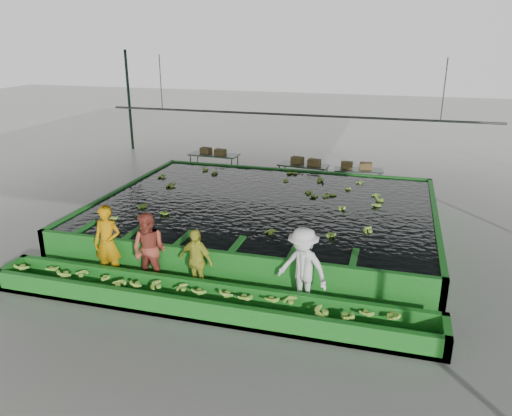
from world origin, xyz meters
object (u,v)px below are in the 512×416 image
(worker_c, at_px, (196,261))
(box_stack_mid, at_px, (306,164))
(packing_table_mid, at_px, (303,175))
(box_stack_right, at_px, (356,169))
(worker_d, at_px, (303,268))
(packing_table_right, at_px, (358,180))
(packing_table_left, at_px, (214,165))
(worker_b, at_px, (149,250))
(sorting_trough, at_px, (203,301))
(flotation_tank, at_px, (265,215))
(worker_a, at_px, (108,243))
(box_stack_left, at_px, (213,154))

(worker_c, relative_size, box_stack_mid, 1.30)
(packing_table_mid, xyz_separation_m, box_stack_right, (2.03, 0.11, 0.39))
(worker_d, bearing_deg, packing_table_right, 107.09)
(box_stack_mid, bearing_deg, packing_table_right, 1.22)
(packing_table_left, relative_size, box_stack_right, 1.77)
(packing_table_mid, bearing_deg, worker_b, -101.78)
(packing_table_right, relative_size, box_stack_mid, 1.54)
(sorting_trough, distance_m, worker_c, 1.07)
(packing_table_mid, bearing_deg, box_stack_right, 3.24)
(box_stack_right, bearing_deg, packing_table_right, -24.79)
(sorting_trough, xyz_separation_m, box_stack_right, (2.28, 10.05, 0.58))
(packing_table_mid, height_order, box_stack_mid, box_stack_mid)
(flotation_tank, xyz_separation_m, packing_table_left, (-3.67, 5.37, 0.02))
(worker_c, relative_size, box_stack_right, 1.32)
(packing_table_left, distance_m, packing_table_right, 6.06)
(worker_c, height_order, box_stack_right, worker_c)
(sorting_trough, xyz_separation_m, packing_table_mid, (0.25, 9.94, 0.19))
(worker_a, distance_m, box_stack_left, 9.65)
(flotation_tank, relative_size, worker_d, 5.42)
(worker_d, bearing_deg, box_stack_left, 140.03)
(flotation_tank, height_order, packing_table_right, flotation_tank)
(worker_c, xyz_separation_m, worker_d, (2.47, 0.00, 0.15))
(flotation_tank, height_order, worker_d, worker_d)
(sorting_trough, height_order, packing_table_left, packing_table_left)
(packing_table_left, bearing_deg, box_stack_right, -4.04)
(packing_table_mid, bearing_deg, worker_c, -94.58)
(worker_b, xyz_separation_m, box_stack_left, (-2.03, 9.60, 0.04))
(worker_b, relative_size, box_stack_left, 1.57)
(box_stack_mid, bearing_deg, packing_table_mid, -160.94)
(worker_a, bearing_deg, box_stack_left, 91.72)
(packing_table_mid, relative_size, box_stack_mid, 1.63)
(packing_table_right, bearing_deg, worker_d, -92.35)
(worker_b, bearing_deg, sorting_trough, -21.49)
(worker_a, relative_size, packing_table_left, 0.91)
(worker_b, bearing_deg, worker_d, 4.31)
(packing_table_left, relative_size, box_stack_left, 1.80)
(flotation_tank, bearing_deg, packing_table_left, 124.36)
(packing_table_left, xyz_separation_m, box_stack_right, (5.95, -0.42, 0.36))
(packing_table_left, bearing_deg, packing_table_right, -4.38)
(flotation_tank, relative_size, box_stack_mid, 8.45)
(sorting_trough, relative_size, box_stack_mid, 8.45)
(flotation_tank, distance_m, worker_d, 4.76)
(box_stack_right, bearing_deg, worker_a, -118.54)
(worker_d, distance_m, packing_table_right, 9.23)
(worker_d, relative_size, box_stack_mid, 1.56)
(flotation_tank, xyz_separation_m, packing_table_mid, (0.25, 4.84, -0.01))
(sorting_trough, bearing_deg, packing_table_left, 109.33)
(flotation_tank, distance_m, packing_table_left, 6.51)
(worker_d, xyz_separation_m, packing_table_left, (-5.67, 9.67, -0.45))
(worker_d, bearing_deg, box_stack_right, 107.68)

